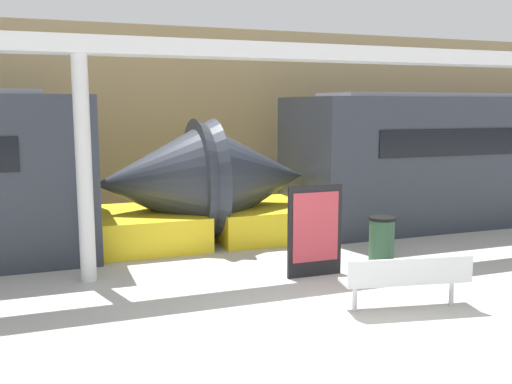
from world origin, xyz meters
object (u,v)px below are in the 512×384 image
(trash_bin, at_px, (382,238))
(support_column_near, at_px, (84,171))
(poster_board, at_px, (315,231))
(bench_near, at_px, (407,277))

(trash_bin, xyz_separation_m, support_column_near, (-5.32, 0.55, 1.44))
(poster_board, distance_m, support_column_near, 3.96)
(bench_near, height_order, support_column_near, support_column_near)
(support_column_near, bearing_deg, trash_bin, -5.90)
(bench_near, bearing_deg, support_column_near, 154.75)
(poster_board, height_order, support_column_near, support_column_near)
(support_column_near, bearing_deg, poster_board, -16.07)
(trash_bin, distance_m, support_column_near, 5.54)
(trash_bin, distance_m, poster_board, 1.77)
(bench_near, bearing_deg, poster_board, 115.21)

